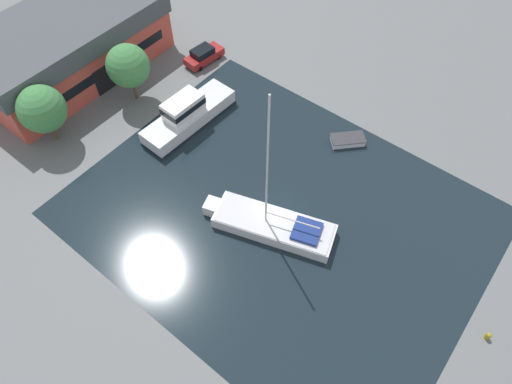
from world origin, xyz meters
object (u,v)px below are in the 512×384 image
object	(u,v)px
quay_tree_by_water	(128,66)
sailboat_moored	(272,225)
warehouse_building	(67,46)
quay_tree_near_building	(42,109)
small_dinghy	(348,140)
parked_car	(204,55)
motor_cruiser	(188,115)

from	to	relation	value
quay_tree_by_water	sailboat_moored	bearing A→B (deg)	-100.83
warehouse_building	quay_tree_by_water	distance (m)	8.86
warehouse_building	quay_tree_near_building	size ratio (longest dim) A/B	3.35
quay_tree_near_building	small_dinghy	distance (m)	28.98
warehouse_building	sailboat_moored	bearing A→B (deg)	-95.50
parked_car	quay_tree_by_water	bearing A→B (deg)	-93.78
warehouse_building	motor_cruiser	distance (m)	15.93
quay_tree_by_water	sailboat_moored	world-z (taller)	sailboat_moored
quay_tree_near_building	quay_tree_by_water	size ratio (longest dim) A/B	0.98
sailboat_moored	small_dinghy	world-z (taller)	sailboat_moored
sailboat_moored	motor_cruiser	bearing A→B (deg)	53.45
quay_tree_by_water	small_dinghy	xyz separation A→B (m)	(8.50, -20.97, -3.89)
parked_car	motor_cruiser	distance (m)	9.89
quay_tree_by_water	parked_car	xyz separation A→B (m)	(8.99, -1.58, -3.33)
quay_tree_near_building	small_dinghy	bearing A→B (deg)	-52.55
quay_tree_near_building	sailboat_moored	xyz separation A→B (m)	(4.92, -23.03, -3.32)
quay_tree_near_building	parked_car	bearing A→B (deg)	-10.82
quay_tree_by_water	parked_car	distance (m)	9.71
parked_car	sailboat_moored	world-z (taller)	sailboat_moored
small_dinghy	motor_cruiser	bearing A→B (deg)	-106.67
motor_cruiser	small_dinghy	distance (m)	16.06
parked_car	quay_tree_near_building	bearing A→B (deg)	-94.62
parked_car	motor_cruiser	xyz separation A→B (m)	(-8.29, -5.38, 0.36)
warehouse_building	small_dinghy	distance (m)	31.35
small_dinghy	warehouse_building	bearing A→B (deg)	-117.94
parked_car	small_dinghy	xyz separation A→B (m)	(-0.48, -19.39, -0.56)
sailboat_moored	parked_car	bearing A→B (deg)	38.30
warehouse_building	quay_tree_near_building	bearing A→B (deg)	-138.74
parked_car	sailboat_moored	bearing A→B (deg)	-27.43
quay_tree_near_building	quay_tree_by_water	bearing A→B (deg)	-11.66
quay_tree_by_water	motor_cruiser	xyz separation A→B (m)	(0.70, -6.96, -2.97)
quay_tree_by_water	parked_car	size ratio (longest dim) A/B	1.34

